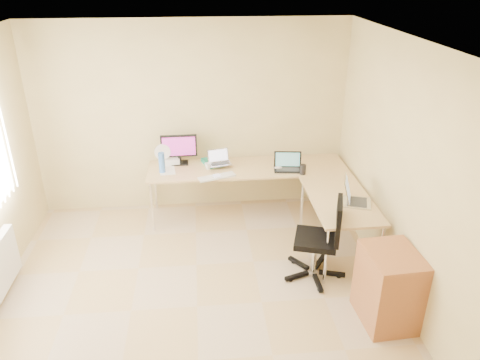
{
  "coord_description": "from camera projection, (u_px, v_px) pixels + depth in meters",
  "views": [
    {
      "loc": [
        0.09,
        -3.75,
        3.22
      ],
      "look_at": [
        0.55,
        1.1,
        0.9
      ],
      "focal_mm": 34.43,
      "sensor_mm": 36.0,
      "label": 1
    }
  ],
  "objects": [
    {
      "name": "book_stack",
      "position": [
        212.0,
        162.0,
        6.23
      ],
      "size": [
        0.31,
        0.36,
        0.05
      ],
      "primitive_type": "cube",
      "rotation": [
        0.0,
        0.0,
        0.34
      ],
      "color": "#188261",
      "rests_on": "desk_main"
    },
    {
      "name": "cabinet",
      "position": [
        388.0,
        289.0,
        4.44
      ],
      "size": [
        0.52,
        0.62,
        0.82
      ],
      "primitive_type": "cube",
      "rotation": [
        0.0,
        0.0,
        0.06
      ],
      "color": "brown",
      "rests_on": "ground"
    },
    {
      "name": "mouse",
      "position": [
        278.0,
        168.0,
        6.09
      ],
      "size": [
        0.12,
        0.1,
        0.04
      ],
      "primitive_type": "ellipsoid",
      "rotation": [
        0.0,
        0.0,
        0.38
      ],
      "color": "beige",
      "rests_on": "desk_main"
    },
    {
      "name": "monitor",
      "position": [
        179.0,
        149.0,
        6.17
      ],
      "size": [
        0.49,
        0.16,
        0.41
      ],
      "primitive_type": "cube",
      "rotation": [
        0.0,
        0.0,
        0.02
      ],
      "color": "black",
      "rests_on": "desk_main"
    },
    {
      "name": "laptop_return",
      "position": [
        358.0,
        194.0,
        5.18
      ],
      "size": [
        0.45,
        0.4,
        0.25
      ],
      "primitive_type": "cube",
      "rotation": [
        0.0,
        0.0,
        1.24
      ],
      "color": "silver",
      "rests_on": "desk_return"
    },
    {
      "name": "white_box",
      "position": [
        171.0,
        161.0,
        6.23
      ],
      "size": [
        0.24,
        0.19,
        0.08
      ],
      "primitive_type": "cube",
      "rotation": [
        0.0,
        0.0,
        0.11
      ],
      "color": "white",
      "rests_on": "desk_main"
    },
    {
      "name": "laptop_center",
      "position": [
        220.0,
        158.0,
        6.08
      ],
      "size": [
        0.34,
        0.29,
        0.19
      ],
      "primitive_type": "cube",
      "rotation": [
        0.0,
        0.0,
        0.24
      ],
      "color": "silver",
      "rests_on": "desk_main"
    },
    {
      "name": "papers",
      "position": [
        167.0,
        171.0,
        6.04
      ],
      "size": [
        0.22,
        0.29,
        0.01
      ],
      "primitive_type": "cube",
      "rotation": [
        0.0,
        0.0,
        0.11
      ],
      "color": "white",
      "rests_on": "desk_main"
    },
    {
      "name": "water_bottle",
      "position": [
        162.0,
        163.0,
        5.94
      ],
      "size": [
        0.09,
        0.09,
        0.27
      ],
      "primitive_type": "cylinder",
      "rotation": [
        0.0,
        0.0,
        0.16
      ],
      "color": "#4076CE",
      "rests_on": "desk_main"
    },
    {
      "name": "radiator",
      "position": [
        0.0,
        267.0,
        4.78
      ],
      "size": [
        0.09,
        0.8,
        0.55
      ],
      "primitive_type": "cube",
      "color": "white",
      "rests_on": "ground"
    },
    {
      "name": "laptop_black",
      "position": [
        288.0,
        162.0,
        6.02
      ],
      "size": [
        0.39,
        0.31,
        0.23
      ],
      "primitive_type": "cube",
      "rotation": [
        0.0,
        0.0,
        -0.12
      ],
      "color": "black",
      "rests_on": "desk_main"
    },
    {
      "name": "mug",
      "position": [
        208.0,
        166.0,
        6.08
      ],
      "size": [
        0.11,
        0.11,
        0.09
      ],
      "primitive_type": "imported",
      "rotation": [
        0.0,
        0.0,
        -0.22
      ],
      "color": "silver",
      "rests_on": "desk_main"
    },
    {
      "name": "floor",
      "position": [
        197.0,
        306.0,
        4.75
      ],
      "size": [
        4.5,
        4.5,
        0.0
      ],
      "primitive_type": "plane",
      "color": "tan",
      "rests_on": "ground"
    },
    {
      "name": "cd_stack",
      "position": [
        217.0,
        177.0,
        5.85
      ],
      "size": [
        0.11,
        0.11,
        0.03
      ],
      "primitive_type": "cylinder",
      "rotation": [
        0.0,
        0.0,
        -0.03
      ],
      "color": "silver",
      "rests_on": "desk_main"
    },
    {
      "name": "desk_main",
      "position": [
        247.0,
        191.0,
        6.31
      ],
      "size": [
        2.65,
        0.7,
        0.73
      ],
      "primitive_type": "cube",
      "color": "tan",
      "rests_on": "ground"
    },
    {
      "name": "wall_right",
      "position": [
        413.0,
        185.0,
        4.37
      ],
      "size": [
        0.0,
        4.5,
        4.5
      ],
      "primitive_type": "plane",
      "rotation": [
        1.57,
        0.0,
        -1.57
      ],
      "color": "#D7C283",
      "rests_on": "ground"
    },
    {
      "name": "keyboard",
      "position": [
        217.0,
        177.0,
        5.85
      ],
      "size": [
        0.49,
        0.28,
        0.02
      ],
      "primitive_type": "cube",
      "rotation": [
        0.0,
        0.0,
        0.33
      ],
      "color": "silver",
      "rests_on": "desk_main"
    },
    {
      "name": "desk_fan",
      "position": [
        163.0,
        155.0,
        6.18
      ],
      "size": [
        0.25,
        0.25,
        0.27
      ],
      "primitive_type": "cylinder",
      "rotation": [
        0.0,
        0.0,
        0.19
      ],
      "color": "white",
      "rests_on": "desk_main"
    },
    {
      "name": "office_chair",
      "position": [
        316.0,
        237.0,
        5.02
      ],
      "size": [
        0.73,
        0.73,
        0.97
      ],
      "primitive_type": "cube",
      "rotation": [
        0.0,
        0.0,
        -0.3
      ],
      "color": "black",
      "rests_on": "ground"
    },
    {
      "name": "desk_return",
      "position": [
        338.0,
        225.0,
        5.5
      ],
      "size": [
        0.7,
        1.3,
        0.73
      ],
      "primitive_type": "cube",
      "color": "tan",
      "rests_on": "ground"
    },
    {
      "name": "wall_back",
      "position": [
        191.0,
        119.0,
        6.21
      ],
      "size": [
        4.5,
        0.0,
        4.5
      ],
      "primitive_type": "plane",
      "rotation": [
        1.57,
        0.0,
        0.0
      ],
      "color": "#D7C283",
      "rests_on": "ground"
    },
    {
      "name": "black_cup",
      "position": [
        303.0,
        170.0,
        5.92
      ],
      "size": [
        0.1,
        0.1,
        0.13
      ],
      "primitive_type": "cylinder",
      "rotation": [
        0.0,
        0.0,
        0.43
      ],
      "color": "black",
      "rests_on": "desk_main"
    },
    {
      "name": "ceiling",
      "position": [
        184.0,
        48.0,
        3.63
      ],
      "size": [
        4.5,
        4.5,
        0.0
      ],
      "primitive_type": "plane",
      "rotation": [
        3.14,
        0.0,
        0.0
      ],
      "color": "white",
      "rests_on": "ground"
    }
  ]
}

